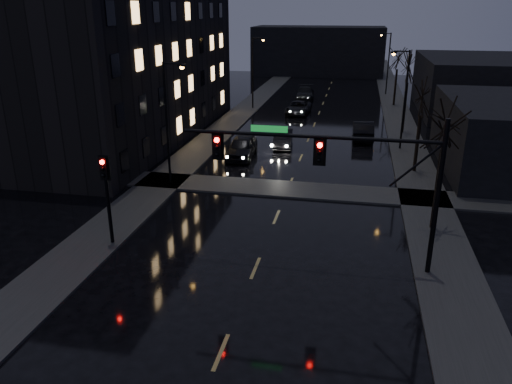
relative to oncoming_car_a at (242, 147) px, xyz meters
The scene contains 21 objects.
sidewalk_left 10.61m from the oncoming_car_a, 111.81° to the left, with size 3.00×140.00×0.12m, color #2D2D2B.
sidewalk_right 16.37m from the oncoming_car_a, 36.94° to the left, with size 3.00×140.00×0.12m, color #2D2D2B.
sidewalk_cross 8.12m from the oncoming_car_a, 55.61° to the right, with size 40.00×3.00×0.12m, color #2D2D2B.
apartment_block 13.87m from the oncoming_car_a, 157.97° to the left, with size 12.00×30.00×12.00m, color black.
commercial_right_far 31.48m from the oncoming_car_a, 46.63° to the left, with size 12.00×18.00×6.00m, color black.
far_block 52.95m from the oncoming_car_a, 88.30° to the left, with size 22.00×10.00×8.00m, color black.
signal_mast 18.67m from the oncoming_car_a, 62.51° to the right, with size 11.11×0.41×7.00m.
signal_pole_left 16.59m from the oncoming_car_a, 100.27° to the right, with size 0.35×0.41×4.53m.
tree_near 17.94m from the oncoming_car_a, 40.75° to the right, with size 3.52×3.52×8.08m.
tree_mid_a 13.94m from the oncoming_car_a, ahead, with size 3.30×3.30×7.58m.
tree_mid_b 17.85m from the oncoming_car_a, 39.86° to the left, with size 3.74×3.74×8.59m.
tree_far 28.49m from the oncoming_car_a, 62.42° to the left, with size 3.43×3.43×7.88m.
streetlight_l_near 8.72m from the oncoming_car_a, 112.80° to the right, with size 1.53×0.28×8.00m.
streetlight_l_far 20.44m from the oncoming_car_a, 98.64° to the left, with size 1.53×0.28×8.00m.
streetlight_r_mid 13.65m from the oncoming_car_a, 21.67° to the left, with size 1.53×0.28×8.00m.
streetlight_r_far 35.22m from the oncoming_car_a, 69.69° to the left, with size 1.53×0.28×8.00m.
oncoming_car_a is the anchor object (origin of this frame).
oncoming_car_b 4.70m from the oncoming_car_a, 54.77° to the left, with size 1.50×4.30×1.42m, color black.
oncoming_car_c 17.91m from the oncoming_car_a, 82.52° to the left, with size 2.36×5.11×1.42m, color black.
oncoming_car_d 27.43m from the oncoming_car_a, 85.69° to the left, with size 2.23×5.49×1.59m, color black.
lead_car 12.11m from the oncoming_car_a, 39.71° to the left, with size 1.77×5.09×1.68m, color black.
Camera 1 is at (3.98, -11.64, 11.16)m, focal length 35.00 mm.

